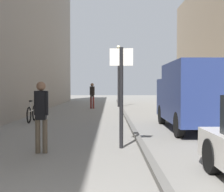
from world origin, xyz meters
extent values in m
plane|color=gray|center=(0.00, 12.00, 0.00)|extent=(80.00, 80.00, 0.00)
cube|color=#615F5B|center=(1.58, 12.00, 0.06)|extent=(0.16, 40.00, 0.12)
cylinder|color=maroon|center=(-0.59, 19.79, 0.43)|extent=(0.13, 0.13, 0.85)
cylinder|color=maroon|center=(-0.41, 19.75, 0.43)|extent=(0.13, 0.13, 0.85)
cube|color=black|center=(-0.50, 19.77, 1.22)|extent=(0.27, 0.25, 0.73)
cylinder|color=black|center=(-0.63, 19.80, 1.27)|extent=(0.10, 0.10, 0.62)
cylinder|color=black|center=(-0.38, 19.74, 1.27)|extent=(0.10, 0.10, 0.62)
sphere|color=brown|center=(-0.50, 19.77, 1.70)|extent=(0.24, 0.24, 0.24)
cylinder|color=brown|center=(-0.98, 5.16, 0.40)|extent=(0.12, 0.12, 0.81)
cylinder|color=brown|center=(-0.81, 5.16, 0.40)|extent=(0.12, 0.12, 0.81)
cube|color=black|center=(-0.89, 5.16, 1.15)|extent=(0.23, 0.19, 0.69)
cylinder|color=black|center=(-1.02, 5.16, 1.20)|extent=(0.10, 0.10, 0.58)
cylinder|color=black|center=(-0.77, 5.16, 1.20)|extent=(0.10, 0.10, 0.58)
sphere|color=brown|center=(-0.89, 5.16, 1.60)|extent=(0.22, 0.22, 0.22)
cube|color=navy|center=(3.84, 8.45, 1.38)|extent=(2.11, 3.66, 2.09)
cube|color=navy|center=(3.88, 10.96, 1.12)|extent=(2.07, 1.44, 1.56)
cube|color=black|center=(3.89, 11.46, 1.47)|extent=(1.72, 0.07, 0.69)
cylinder|color=black|center=(2.96, 10.84, 0.40)|extent=(0.23, 0.80, 0.80)
cylinder|color=black|center=(4.80, 10.81, 0.40)|extent=(0.23, 0.80, 0.80)
cylinder|color=black|center=(2.90, 7.35, 0.40)|extent=(0.23, 0.80, 0.80)
cylinder|color=black|center=(2.63, 3.42, 0.32)|extent=(0.20, 0.64, 0.64)
cylinder|color=black|center=(1.04, 5.74, 1.30)|extent=(0.10, 0.10, 2.60)
cube|color=white|center=(1.04, 5.74, 2.35)|extent=(0.60, 0.08, 0.44)
cylinder|color=black|center=(1.43, 21.69, 2.25)|extent=(0.14, 0.14, 4.50)
sphere|color=beige|center=(1.43, 21.69, 4.62)|extent=(0.28, 0.28, 0.28)
torus|color=black|center=(-2.75, 12.09, 0.36)|extent=(0.08, 0.72, 0.72)
torus|color=black|center=(-2.73, 11.04, 0.36)|extent=(0.08, 0.72, 0.72)
cylinder|color=silver|center=(-2.74, 11.56, 0.51)|extent=(0.07, 0.95, 0.05)
cylinder|color=silver|center=(-2.74, 11.37, 0.73)|extent=(0.04, 0.04, 0.40)
cube|color=black|center=(-2.74, 11.37, 0.95)|extent=(0.11, 0.24, 0.06)
camera|label=1|loc=(0.74, -2.17, 1.61)|focal=49.38mm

